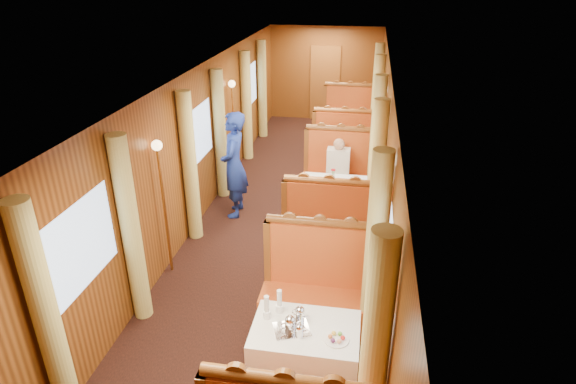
% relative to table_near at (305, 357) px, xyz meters
% --- Properties ---
extents(floor, '(3.00, 12.00, 0.01)m').
position_rel_table_near_xyz_m(floor, '(-0.75, 3.50, -0.38)').
color(floor, black).
rests_on(floor, ground).
extents(ceiling, '(3.00, 12.00, 0.01)m').
position_rel_table_near_xyz_m(ceiling, '(-0.75, 3.50, 2.12)').
color(ceiling, silver).
rests_on(ceiling, wall_left).
extents(wall_far, '(3.00, 0.01, 2.50)m').
position_rel_table_near_xyz_m(wall_far, '(-0.75, 9.50, 0.88)').
color(wall_far, brown).
rests_on(wall_far, floor).
extents(wall_left, '(0.01, 12.00, 2.50)m').
position_rel_table_near_xyz_m(wall_left, '(-2.25, 3.50, 0.88)').
color(wall_left, brown).
rests_on(wall_left, floor).
extents(wall_right, '(0.01, 12.00, 2.50)m').
position_rel_table_near_xyz_m(wall_right, '(0.75, 3.50, 0.88)').
color(wall_right, brown).
rests_on(wall_right, floor).
extents(doorway_far, '(0.80, 0.04, 2.00)m').
position_rel_table_near_xyz_m(doorway_far, '(-0.75, 9.47, 0.62)').
color(doorway_far, brown).
rests_on(doorway_far, floor).
extents(table_near, '(1.05, 0.72, 0.75)m').
position_rel_table_near_xyz_m(table_near, '(0.00, 0.00, 0.00)').
color(table_near, white).
rests_on(table_near, floor).
extents(banquette_near_aft, '(1.30, 0.55, 1.34)m').
position_rel_table_near_xyz_m(banquette_near_aft, '(0.00, 1.01, 0.05)').
color(banquette_near_aft, '#B22D13').
rests_on(banquette_near_aft, floor).
extents(table_mid, '(1.05, 0.72, 0.75)m').
position_rel_table_near_xyz_m(table_mid, '(0.00, 3.50, 0.00)').
color(table_mid, white).
rests_on(table_mid, floor).
extents(banquette_mid_fwd, '(1.30, 0.55, 1.34)m').
position_rel_table_near_xyz_m(banquette_mid_fwd, '(0.00, 2.49, 0.05)').
color(banquette_mid_fwd, '#B22D13').
rests_on(banquette_mid_fwd, floor).
extents(banquette_mid_aft, '(1.30, 0.55, 1.34)m').
position_rel_table_near_xyz_m(banquette_mid_aft, '(0.00, 4.51, 0.05)').
color(banquette_mid_aft, '#B22D13').
rests_on(banquette_mid_aft, floor).
extents(table_far, '(1.05, 0.72, 0.75)m').
position_rel_table_near_xyz_m(table_far, '(0.00, 7.00, 0.00)').
color(table_far, white).
rests_on(table_far, floor).
extents(banquette_far_fwd, '(1.30, 0.55, 1.34)m').
position_rel_table_near_xyz_m(banquette_far_fwd, '(0.00, 5.99, 0.05)').
color(banquette_far_fwd, '#B22D13').
rests_on(banquette_far_fwd, floor).
extents(banquette_far_aft, '(1.30, 0.55, 1.34)m').
position_rel_table_near_xyz_m(banquette_far_aft, '(0.00, 8.01, 0.05)').
color(banquette_far_aft, '#B22D13').
rests_on(banquette_far_aft, floor).
extents(tea_tray, '(0.41, 0.36, 0.01)m').
position_rel_table_near_xyz_m(tea_tray, '(-0.13, -0.05, 0.38)').
color(tea_tray, silver).
rests_on(tea_tray, table_near).
extents(teapot_left, '(0.22, 0.20, 0.14)m').
position_rel_table_near_xyz_m(teapot_left, '(-0.14, -0.08, 0.45)').
color(teapot_left, silver).
rests_on(teapot_left, tea_tray).
extents(teapot_right, '(0.15, 0.12, 0.11)m').
position_rel_table_near_xyz_m(teapot_right, '(-0.04, -0.13, 0.43)').
color(teapot_right, silver).
rests_on(teapot_right, tea_tray).
extents(teapot_back, '(0.20, 0.18, 0.13)m').
position_rel_table_near_xyz_m(teapot_back, '(-0.07, 0.09, 0.44)').
color(teapot_back, silver).
rests_on(teapot_back, tea_tray).
extents(fruit_plate, '(0.24, 0.24, 0.05)m').
position_rel_table_near_xyz_m(fruit_plate, '(0.31, -0.11, 0.39)').
color(fruit_plate, white).
rests_on(fruit_plate, table_near).
extents(cup_inboard, '(0.08, 0.08, 0.26)m').
position_rel_table_near_xyz_m(cup_inboard, '(-0.40, 0.09, 0.48)').
color(cup_inboard, white).
rests_on(cup_inboard, table_near).
extents(cup_outboard, '(0.08, 0.08, 0.26)m').
position_rel_table_near_xyz_m(cup_outboard, '(-0.29, 0.20, 0.48)').
color(cup_outboard, white).
rests_on(cup_outboard, table_near).
extents(rose_vase_mid, '(0.06, 0.06, 0.36)m').
position_rel_table_near_xyz_m(rose_vase_mid, '(-0.02, 3.47, 0.55)').
color(rose_vase_mid, silver).
rests_on(rose_vase_mid, table_mid).
extents(rose_vase_far, '(0.06, 0.06, 0.36)m').
position_rel_table_near_xyz_m(rose_vase_far, '(-0.03, 7.00, 0.55)').
color(rose_vase_far, silver).
rests_on(rose_vase_far, table_far).
extents(window_left_near, '(0.01, 1.20, 0.90)m').
position_rel_table_near_xyz_m(window_left_near, '(-2.24, 0.00, 1.07)').
color(window_left_near, '#94ADD0').
rests_on(window_left_near, wall_left).
extents(curtain_left_near_a, '(0.22, 0.22, 2.35)m').
position_rel_table_near_xyz_m(curtain_left_near_a, '(-2.13, -0.78, 0.80)').
color(curtain_left_near_a, '#D4C76C').
rests_on(curtain_left_near_a, floor).
extents(curtain_left_near_b, '(0.22, 0.22, 2.35)m').
position_rel_table_near_xyz_m(curtain_left_near_b, '(-2.13, 0.78, 0.80)').
color(curtain_left_near_b, '#D4C76C').
rests_on(curtain_left_near_b, floor).
extents(window_right_near, '(0.01, 1.20, 0.90)m').
position_rel_table_near_xyz_m(window_right_near, '(0.74, 0.00, 1.07)').
color(window_right_near, '#94ADD0').
rests_on(window_right_near, wall_right).
extents(curtain_right_near_a, '(0.22, 0.22, 2.35)m').
position_rel_table_near_xyz_m(curtain_right_near_a, '(0.63, -0.78, 0.80)').
color(curtain_right_near_a, '#D4C76C').
rests_on(curtain_right_near_a, floor).
extents(curtain_right_near_b, '(0.22, 0.22, 2.35)m').
position_rel_table_near_xyz_m(curtain_right_near_b, '(0.63, 0.78, 0.80)').
color(curtain_right_near_b, '#D4C76C').
rests_on(curtain_right_near_b, floor).
extents(window_left_mid, '(0.01, 1.20, 0.90)m').
position_rel_table_near_xyz_m(window_left_mid, '(-2.24, 3.50, 1.07)').
color(window_left_mid, '#94ADD0').
rests_on(window_left_mid, wall_left).
extents(curtain_left_mid_a, '(0.22, 0.22, 2.35)m').
position_rel_table_near_xyz_m(curtain_left_mid_a, '(-2.13, 2.72, 0.80)').
color(curtain_left_mid_a, '#D4C76C').
rests_on(curtain_left_mid_a, floor).
extents(curtain_left_mid_b, '(0.22, 0.22, 2.35)m').
position_rel_table_near_xyz_m(curtain_left_mid_b, '(-2.13, 4.28, 0.80)').
color(curtain_left_mid_b, '#D4C76C').
rests_on(curtain_left_mid_b, floor).
extents(window_right_mid, '(0.01, 1.20, 0.90)m').
position_rel_table_near_xyz_m(window_right_mid, '(0.74, 3.50, 1.07)').
color(window_right_mid, '#94ADD0').
rests_on(window_right_mid, wall_right).
extents(curtain_right_mid_a, '(0.22, 0.22, 2.35)m').
position_rel_table_near_xyz_m(curtain_right_mid_a, '(0.63, 2.72, 0.80)').
color(curtain_right_mid_a, '#D4C76C').
rests_on(curtain_right_mid_a, floor).
extents(curtain_right_mid_b, '(0.22, 0.22, 2.35)m').
position_rel_table_near_xyz_m(curtain_right_mid_b, '(0.63, 4.28, 0.80)').
color(curtain_right_mid_b, '#D4C76C').
rests_on(curtain_right_mid_b, floor).
extents(window_left_far, '(0.01, 1.20, 0.90)m').
position_rel_table_near_xyz_m(window_left_far, '(-2.24, 7.00, 1.07)').
color(window_left_far, '#94ADD0').
rests_on(window_left_far, wall_left).
extents(curtain_left_far_a, '(0.22, 0.22, 2.35)m').
position_rel_table_near_xyz_m(curtain_left_far_a, '(-2.13, 6.22, 0.80)').
color(curtain_left_far_a, '#D4C76C').
rests_on(curtain_left_far_a, floor).
extents(curtain_left_far_b, '(0.22, 0.22, 2.35)m').
position_rel_table_near_xyz_m(curtain_left_far_b, '(-2.13, 7.78, 0.80)').
color(curtain_left_far_b, '#D4C76C').
rests_on(curtain_left_far_b, floor).
extents(window_right_far, '(0.01, 1.20, 0.90)m').
position_rel_table_near_xyz_m(window_right_far, '(0.74, 7.00, 1.07)').
color(window_right_far, '#94ADD0').
rests_on(window_right_far, wall_right).
extents(curtain_right_far_a, '(0.22, 0.22, 2.35)m').
position_rel_table_near_xyz_m(curtain_right_far_a, '(0.63, 6.22, 0.80)').
color(curtain_right_far_a, '#D4C76C').
rests_on(curtain_right_far_a, floor).
extents(curtain_right_far_b, '(0.22, 0.22, 2.35)m').
position_rel_table_near_xyz_m(curtain_right_far_b, '(0.63, 7.78, 0.80)').
color(curtain_right_far_b, '#D4C76C').
rests_on(curtain_right_far_b, floor).
extents(sconce_left_fore, '(0.14, 0.14, 1.95)m').
position_rel_table_near_xyz_m(sconce_left_fore, '(-2.15, 1.75, 1.01)').
color(sconce_left_fore, '#BF8C3F').
rests_on(sconce_left_fore, floor).
extents(sconce_right_fore, '(0.14, 0.14, 1.95)m').
position_rel_table_near_xyz_m(sconce_right_fore, '(0.65, 1.75, 1.01)').
color(sconce_right_fore, '#BF8C3F').
rests_on(sconce_right_fore, floor).
extents(sconce_left_aft, '(0.14, 0.14, 1.95)m').
position_rel_table_near_xyz_m(sconce_left_aft, '(-2.15, 5.25, 1.01)').
color(sconce_left_aft, '#BF8C3F').
rests_on(sconce_left_aft, floor).
extents(sconce_right_aft, '(0.14, 0.14, 1.95)m').
position_rel_table_near_xyz_m(sconce_right_aft, '(0.65, 5.25, 1.01)').
color(sconce_right_aft, '#BF8C3F').
rests_on(sconce_right_aft, floor).
extents(steward, '(0.50, 0.71, 1.82)m').
position_rel_table_near_xyz_m(steward, '(-1.69, 3.57, 0.53)').
color(steward, navy).
rests_on(steward, floor).
extents(passenger, '(0.40, 0.44, 0.76)m').
position_rel_table_near_xyz_m(passenger, '(-0.00, 4.30, 0.37)').
color(passenger, beige).
rests_on(passenger, banquette_mid_aft).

